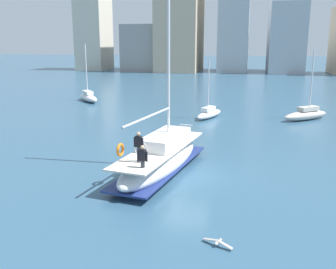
# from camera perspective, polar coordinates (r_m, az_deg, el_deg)

# --- Properties ---
(ground_plane) EXTENTS (400.00, 400.00, 0.00)m
(ground_plane) POSITION_cam_1_polar(r_m,az_deg,el_deg) (21.94, 2.66, -6.13)
(ground_plane) COLOR #2D516B
(main_sailboat) EXTENTS (3.99, 9.87, 14.08)m
(main_sailboat) POSITION_cam_1_polar(r_m,az_deg,el_deg) (22.24, -0.98, -3.35)
(main_sailboat) COLOR silver
(main_sailboat) RESTS_ON ground
(moored_sloop_near) EXTENTS (2.69, 4.68, 5.63)m
(moored_sloop_near) POSITION_cam_1_polar(r_m,az_deg,el_deg) (38.54, 6.11, 3.16)
(moored_sloop_near) COLOR white
(moored_sloop_near) RESTS_ON ground
(moored_sloop_far) EXTENTS (4.61, 5.13, 7.13)m
(moored_sloop_far) POSITION_cam_1_polar(r_m,az_deg,el_deg) (50.31, -11.70, 5.49)
(moored_sloop_far) COLOR white
(moored_sloop_far) RESTS_ON ground
(moored_catamaran) EXTENTS (5.03, 4.57, 6.59)m
(moored_catamaran) POSITION_cam_1_polar(r_m,az_deg,el_deg) (39.73, 19.76, 2.86)
(moored_catamaran) COLOR #B7B2A8
(moored_catamaran) RESTS_ON ground
(seagull) EXTENTS (1.17, 0.67, 0.18)m
(seagull) POSITION_cam_1_polar(r_m,az_deg,el_deg) (14.93, 7.41, -15.54)
(seagull) COLOR silver
(seagull) RESTS_ON ground
(waterfront_buildings) EXTENTS (84.52, 19.13, 27.73)m
(waterfront_buildings) POSITION_cam_1_polar(r_m,az_deg,el_deg) (101.32, 8.82, 15.28)
(waterfront_buildings) COLOR beige
(waterfront_buildings) RESTS_ON ground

